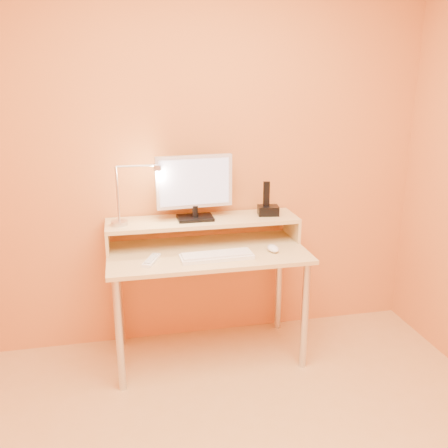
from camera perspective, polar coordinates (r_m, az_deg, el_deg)
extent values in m
cube|color=#CB7135|center=(3.13, -3.11, 7.98)|extent=(3.00, 0.04, 2.50)
cylinder|color=silver|center=(2.85, -12.18, -12.66)|extent=(0.04, 0.04, 0.69)
cylinder|color=silver|center=(3.03, 9.45, -10.59)|extent=(0.04, 0.04, 0.69)
cylinder|color=silver|center=(3.29, -12.25, -8.41)|extent=(0.04, 0.04, 0.69)
cylinder|color=silver|center=(3.45, 6.44, -6.90)|extent=(0.04, 0.04, 0.69)
cube|color=tan|center=(2.96, -1.96, -3.39)|extent=(1.20, 0.60, 0.02)
cube|color=tan|center=(3.04, -13.52, -1.74)|extent=(0.02, 0.30, 0.14)
cube|color=tan|center=(3.22, 7.94, -0.35)|extent=(0.02, 0.30, 0.14)
cube|color=tan|center=(3.05, -2.49, 0.39)|extent=(1.20, 0.30, 0.02)
cube|color=black|center=(3.04, -3.40, 0.72)|extent=(0.22, 0.16, 0.02)
cylinder|color=black|center=(3.03, -3.41, 1.52)|extent=(0.04, 0.04, 0.07)
cube|color=silver|center=(2.99, -3.50, 4.99)|extent=(0.48, 0.07, 0.32)
cube|color=black|center=(3.02, -3.57, 5.08)|extent=(0.43, 0.04, 0.27)
cube|color=silver|center=(2.98, -3.45, 4.91)|extent=(0.43, 0.04, 0.28)
cylinder|color=silver|center=(2.98, -12.17, 0.09)|extent=(0.10, 0.10, 0.02)
cylinder|color=silver|center=(2.93, -12.39, 3.41)|extent=(0.01, 0.01, 0.33)
cylinder|color=silver|center=(2.90, -10.21, 6.72)|extent=(0.24, 0.01, 0.01)
cylinder|color=silver|center=(2.91, -7.82, 6.56)|extent=(0.04, 0.04, 0.03)
cylinder|color=#FFEAC6|center=(2.91, -7.81, 6.25)|extent=(0.03, 0.03, 0.00)
cube|color=black|center=(3.14, 5.21, 1.60)|extent=(0.14, 0.12, 0.06)
cube|color=black|center=(3.11, 4.99, 3.54)|extent=(0.04, 0.03, 0.16)
cube|color=#244AFF|center=(3.10, 6.28, 1.40)|extent=(0.01, 0.00, 0.04)
cube|color=white|center=(2.83, -0.86, -3.85)|extent=(0.43, 0.15, 0.02)
ellipsoid|color=white|center=(2.96, 5.78, -2.86)|extent=(0.07, 0.11, 0.04)
cube|color=white|center=(2.81, -8.49, -4.24)|extent=(0.12, 0.20, 0.02)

